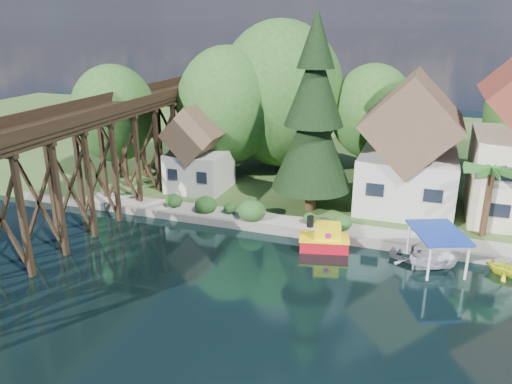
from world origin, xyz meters
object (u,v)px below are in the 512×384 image
(boat_white_a, at_px, (419,256))
(boat_canopy, at_px, (436,253))
(tugboat, at_px, (325,239))
(boat_yellow, at_px, (506,266))
(shed, at_px, (199,153))
(house_left, at_px, (409,152))
(trestle_bridge, at_px, (85,158))
(conifer, at_px, (314,118))
(palm_tree, at_px, (492,172))

(boat_white_a, xyz_separation_m, boat_canopy, (0.96, -0.90, 0.75))
(tugboat, height_order, boat_yellow, tugboat)
(tugboat, bearing_deg, shed, 149.37)
(tugboat, height_order, boat_canopy, boat_canopy)
(house_left, relative_size, tugboat, 2.92)
(trestle_bridge, xyz_separation_m, boat_white_a, (24.59, 1.74, -4.95))
(conifer, bearing_deg, boat_yellow, -23.09)
(house_left, xyz_separation_m, conifer, (-7.22, -3.31, 2.88))
(trestle_bridge, relative_size, tugboat, 11.71)
(tugboat, bearing_deg, house_left, 63.04)
(conifer, height_order, boat_yellow, conifer)
(boat_canopy, bearing_deg, trestle_bridge, -178.12)
(shed, height_order, boat_yellow, shed)
(conifer, xyz_separation_m, tugboat, (2.46, -6.04, -7.27))
(trestle_bridge, height_order, palm_tree, trestle_bridge)
(shed, bearing_deg, palm_tree, -6.92)
(trestle_bridge, xyz_separation_m, boat_yellow, (29.78, 1.55, -4.72))
(trestle_bridge, bearing_deg, tugboat, 4.65)
(house_left, xyz_separation_m, boat_canopy, (2.55, -9.99, -3.99))
(house_left, height_order, tugboat, house_left)
(house_left, height_order, boat_white_a, house_left)
(palm_tree, relative_size, boat_yellow, 2.28)
(shed, xyz_separation_m, boat_yellow, (24.78, -7.77, -3.20))
(house_left, bearing_deg, shed, -175.23)
(shed, xyz_separation_m, tugboat, (13.25, -7.84, -3.08))
(shed, height_order, boat_white_a, shed)
(trestle_bridge, bearing_deg, boat_yellow, 2.99)
(shed, distance_m, conifer, 11.71)
(trestle_bridge, distance_m, conifer, 17.69)
(house_left, relative_size, conifer, 0.71)
(trestle_bridge, distance_m, shed, 10.69)
(shed, bearing_deg, house_left, 4.77)
(boat_white_a, bearing_deg, palm_tree, -30.83)
(palm_tree, relative_size, boat_white_a, 1.43)
(boat_yellow, bearing_deg, conifer, 85.92)
(house_left, bearing_deg, tugboat, -116.96)
(trestle_bridge, relative_size, boat_canopy, 8.98)
(tugboat, relative_size, boat_white_a, 0.99)
(trestle_bridge, height_order, conifer, conifer)
(shed, bearing_deg, tugboat, -30.63)
(shed, relative_size, palm_tree, 1.44)
(shed, height_order, palm_tree, shed)
(conifer, distance_m, boat_canopy, 13.68)
(conifer, bearing_deg, shed, 170.50)
(shed, distance_m, palm_tree, 23.94)
(house_left, xyz_separation_m, shed, (-18.00, -1.50, -1.31))
(boat_white_a, bearing_deg, trestle_bridge, 104.53)
(boat_white_a, bearing_deg, boat_yellow, -81.62)
(conifer, relative_size, boat_canopy, 3.17)
(shed, bearing_deg, boat_yellow, -17.41)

